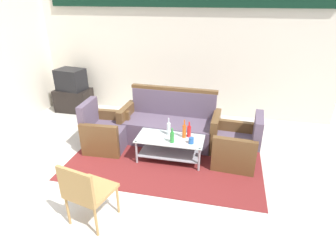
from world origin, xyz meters
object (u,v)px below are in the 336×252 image
object	(u,v)px
bottle_green	(172,137)
television	(71,79)
bottle_clear	(169,128)
bottle_red	(189,131)
bottle_orange	(184,131)
tv_stand	(74,100)
armchair_right	(237,147)
wicker_chair	(85,190)
coffee_table	(171,145)
cup	(191,141)
armchair_left	(105,133)
couch	(170,125)

from	to	relation	value
bottle_green	television	distance (m)	3.29
bottle_clear	bottle_red	size ratio (longest dim) A/B	1.14
bottle_orange	tv_stand	xyz separation A→B (m)	(-2.91, 1.58, -0.27)
tv_stand	bottle_orange	bearing A→B (deg)	-28.42
armchair_right	bottle_orange	distance (m)	0.90
bottle_green	wicker_chair	bearing A→B (deg)	-115.32
armchair_right	television	distance (m)	4.09
coffee_table	television	size ratio (longest dim) A/B	1.67
cup	tv_stand	distance (m)	3.53
armchair_left	bottle_clear	xyz separation A→B (m)	(1.18, -0.04, 0.24)
bottle_red	armchair_left	bearing A→B (deg)	178.41
coffee_table	bottle_green	distance (m)	0.29
tv_stand	television	distance (m)	0.50
bottle_clear	television	size ratio (longest dim) A/B	0.45
armchair_right	coffee_table	distance (m)	1.09
armchair_left	armchair_right	xyz separation A→B (m)	(2.31, 0.00, 0.00)
couch	armchair_right	size ratio (longest dim) A/B	2.15
bottle_green	bottle_red	bearing A→B (deg)	47.61
cup	wicker_chair	size ratio (longest dim) A/B	0.12
armchair_right	tv_stand	bearing A→B (deg)	72.37
couch	coffee_table	xyz separation A→B (m)	(0.15, -0.64, -0.04)
bottle_orange	wicker_chair	distance (m)	1.90
tv_stand	coffee_table	bearing A→B (deg)	-30.97
bottle_orange	tv_stand	distance (m)	3.32
coffee_table	wicker_chair	xyz separation A→B (m)	(-0.64, -1.65, 0.22)
wicker_chair	armchair_left	bearing A→B (deg)	121.10
bottle_green	bottle_red	size ratio (longest dim) A/B	0.93
cup	armchair_left	bearing A→B (deg)	170.56
bottle_green	bottle_orange	xyz separation A→B (m)	(0.16, 0.21, 0.03)
bottle_red	wicker_chair	size ratio (longest dim) A/B	0.31
coffee_table	television	distance (m)	3.18
bottle_green	bottle_orange	bearing A→B (deg)	52.56
bottle_clear	couch	bearing A→B (deg)	99.96
coffee_table	wicker_chair	size ratio (longest dim) A/B	1.31
wicker_chair	tv_stand	bearing A→B (deg)	135.00
armchair_left	tv_stand	bearing A→B (deg)	-138.20
bottle_green	television	bearing A→B (deg)	147.08
bottle_green	armchair_left	bearing A→B (deg)	167.16
couch	bottle_green	bearing A→B (deg)	106.63
armchair_left	television	xyz separation A→B (m)	(-1.47, 1.49, 0.47)
bottle_clear	bottle_orange	distance (m)	0.27
bottle_orange	cup	bearing A→B (deg)	-50.97
armchair_left	armchair_right	size ratio (longest dim) A/B	1.00
bottle_orange	bottle_clear	bearing A→B (deg)	170.55
couch	armchair_right	xyz separation A→B (m)	(1.23, -0.50, -0.03)
armchair_right	couch	bearing A→B (deg)	71.54
armchair_right	bottle_red	xyz separation A→B (m)	(-0.79, -0.05, 0.22)
couch	wicker_chair	bearing A→B (deg)	79.91
armchair_right	coffee_table	world-z (taller)	armchair_right
armchair_right	tv_stand	distance (m)	4.06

